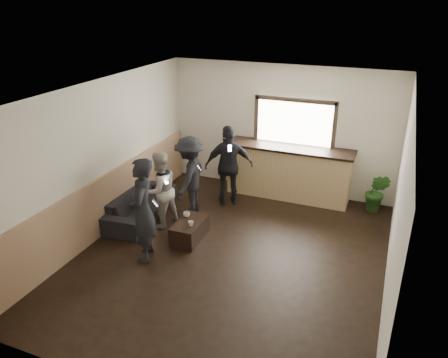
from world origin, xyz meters
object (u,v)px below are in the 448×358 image
at_px(sofa, 141,205).
at_px(person_c, 190,176).
at_px(person_a, 143,210).
at_px(person_d, 229,166).
at_px(coffee_table, 189,230).
at_px(cup_a, 187,214).
at_px(bar_counter, 289,169).
at_px(cup_b, 191,224).
at_px(person_b, 160,190).
at_px(potted_plant, 377,192).

xyz_separation_m(sofa, person_c, (0.82, 0.56, 0.53)).
relative_size(person_a, person_d, 1.05).
distance_m(coffee_table, person_a, 1.17).
bearing_deg(coffee_table, cup_a, 130.32).
bearing_deg(cup_a, person_a, -106.95).
bearing_deg(person_a, bar_counter, 131.79).
height_order(sofa, cup_b, sofa).
distance_m(sofa, coffee_table, 1.32).
xyz_separation_m(sofa, person_a, (0.84, -1.21, 0.62)).
xyz_separation_m(bar_counter, person_d, (-1.07, -0.81, 0.21)).
xyz_separation_m(coffee_table, person_b, (-0.72, 0.26, 0.57)).
bearing_deg(cup_b, bar_counter, 67.14).
bearing_deg(person_b, potted_plant, 145.85).
height_order(bar_counter, potted_plant, bar_counter).
height_order(cup_b, person_c, person_c).
distance_m(coffee_table, person_b, 0.96).
height_order(potted_plant, person_a, person_a).
xyz_separation_m(coffee_table, cup_a, (-0.12, 0.15, 0.23)).
distance_m(cup_b, potted_plant, 3.89).
height_order(cup_a, person_b, person_b).
height_order(person_a, person_d, person_a).
height_order(cup_a, person_c, person_c).
relative_size(bar_counter, person_b, 1.81).
bearing_deg(cup_a, sofa, 168.04).
bearing_deg(person_c, cup_b, 21.72).
distance_m(bar_counter, person_a, 3.66).
bearing_deg(sofa, person_d, -53.02).
bearing_deg(coffee_table, person_d, 85.95).
distance_m(bar_counter, person_c, 2.23).
bearing_deg(coffee_table, person_b, 160.11).
bearing_deg(person_d, sofa, 16.30).
bearing_deg(person_a, cup_a, 140.93).
bearing_deg(coffee_table, sofa, 162.97).
height_order(coffee_table, person_c, person_c).
relative_size(bar_counter, person_c, 1.67).
bearing_deg(cup_a, person_b, 169.00).
xyz_separation_m(bar_counter, person_c, (-1.63, -1.52, 0.17)).
bearing_deg(coffee_table, bar_counter, 64.20).
relative_size(coffee_table, person_c, 0.50).
xyz_separation_m(cup_a, person_d, (0.24, 1.50, 0.45)).
distance_m(cup_a, person_d, 1.59).
relative_size(coffee_table, person_a, 0.45).
xyz_separation_m(cup_a, cup_b, (0.22, -0.27, -0.00)).
bearing_deg(potted_plant, cup_b, -139.14).
xyz_separation_m(cup_b, person_d, (0.02, 1.78, 0.45)).
bearing_deg(sofa, cup_a, -107.50).
bearing_deg(cup_b, person_b, 154.66).
bearing_deg(coffee_table, cup_b, -52.30).
relative_size(cup_a, potted_plant, 0.14).
distance_m(potted_plant, person_c, 3.80).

